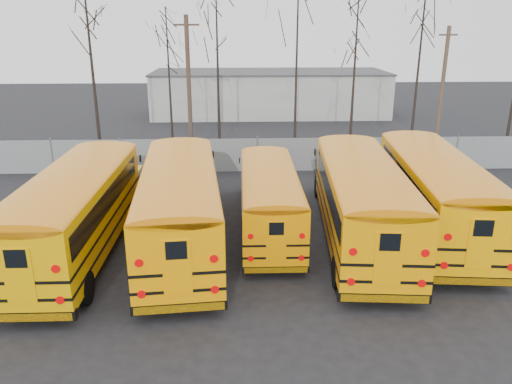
{
  "coord_description": "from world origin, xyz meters",
  "views": [
    {
      "loc": [
        -1.19,
        -16.7,
        8.34
      ],
      "look_at": [
        -0.41,
        3.31,
        1.6
      ],
      "focal_mm": 35.0,
      "sensor_mm": 36.0,
      "label": 1
    }
  ],
  "objects_px": {
    "bus_d": "(361,194)",
    "utility_pole_left": "(189,87)",
    "bus_a": "(77,204)",
    "bus_c": "(269,194)",
    "bus_b": "(180,199)",
    "utility_pole_right": "(442,90)",
    "bus_e": "(434,186)"
  },
  "relations": [
    {
      "from": "bus_d",
      "to": "utility_pole_left",
      "type": "xyz_separation_m",
      "value": [
        -7.87,
        13.77,
        2.59
      ]
    },
    {
      "from": "bus_d",
      "to": "bus_a",
      "type": "bearing_deg",
      "value": -171.61
    },
    {
      "from": "bus_a",
      "to": "bus_c",
      "type": "bearing_deg",
      "value": 14.42
    },
    {
      "from": "bus_b",
      "to": "bus_d",
      "type": "distance_m",
      "value": 7.08
    },
    {
      "from": "bus_d",
      "to": "utility_pole_right",
      "type": "height_order",
      "value": "utility_pole_right"
    },
    {
      "from": "bus_b",
      "to": "utility_pole_left",
      "type": "height_order",
      "value": "utility_pole_left"
    },
    {
      "from": "bus_a",
      "to": "utility_pole_left",
      "type": "bearing_deg",
      "value": 78.52
    },
    {
      "from": "bus_b",
      "to": "bus_c",
      "type": "height_order",
      "value": "bus_b"
    },
    {
      "from": "bus_e",
      "to": "utility_pole_left",
      "type": "relative_size",
      "value": 1.38
    },
    {
      "from": "bus_b",
      "to": "bus_d",
      "type": "height_order",
      "value": "bus_b"
    },
    {
      "from": "bus_e",
      "to": "bus_a",
      "type": "bearing_deg",
      "value": -167.9
    },
    {
      "from": "bus_c",
      "to": "bus_e",
      "type": "distance_m",
      "value": 6.85
    },
    {
      "from": "bus_a",
      "to": "bus_c",
      "type": "distance_m",
      "value": 7.55
    },
    {
      "from": "bus_b",
      "to": "bus_d",
      "type": "relative_size",
      "value": 1.0
    },
    {
      "from": "bus_a",
      "to": "utility_pole_right",
      "type": "xyz_separation_m",
      "value": [
        19.46,
        14.75,
        2.28
      ]
    },
    {
      "from": "bus_b",
      "to": "bus_e",
      "type": "relative_size",
      "value": 1.0
    },
    {
      "from": "bus_d",
      "to": "bus_b",
      "type": "bearing_deg",
      "value": -172.58
    },
    {
      "from": "bus_d",
      "to": "utility_pole_right",
      "type": "distance_m",
      "value": 16.66
    },
    {
      "from": "bus_b",
      "to": "bus_c",
      "type": "relative_size",
      "value": 1.24
    },
    {
      "from": "bus_a",
      "to": "bus_c",
      "type": "xyz_separation_m",
      "value": [
        7.31,
        1.84,
        -0.33
      ]
    },
    {
      "from": "bus_d",
      "to": "bus_c",
      "type": "bearing_deg",
      "value": 166.47
    },
    {
      "from": "bus_d",
      "to": "bus_e",
      "type": "bearing_deg",
      "value": 20.45
    },
    {
      "from": "bus_c",
      "to": "utility_pole_right",
      "type": "height_order",
      "value": "utility_pole_right"
    },
    {
      "from": "utility_pole_right",
      "to": "bus_d",
      "type": "bearing_deg",
      "value": -143.73
    },
    {
      "from": "bus_e",
      "to": "utility_pole_right",
      "type": "relative_size",
      "value": 1.49
    },
    {
      "from": "bus_c",
      "to": "utility_pole_right",
      "type": "xyz_separation_m",
      "value": [
        12.15,
        12.91,
        2.62
      ]
    },
    {
      "from": "utility_pole_left",
      "to": "utility_pole_right",
      "type": "distance_m",
      "value": 16.47
    },
    {
      "from": "bus_c",
      "to": "bus_d",
      "type": "xyz_separation_m",
      "value": [
        3.55,
        -1.18,
        0.36
      ]
    },
    {
      "from": "bus_c",
      "to": "bus_e",
      "type": "height_order",
      "value": "bus_e"
    },
    {
      "from": "bus_e",
      "to": "utility_pole_right",
      "type": "distance_m",
      "value": 14.38
    },
    {
      "from": "bus_a",
      "to": "utility_pole_left",
      "type": "distance_m",
      "value": 14.97
    },
    {
      "from": "bus_e",
      "to": "bus_c",
      "type": "bearing_deg",
      "value": -176.51
    }
  ]
}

